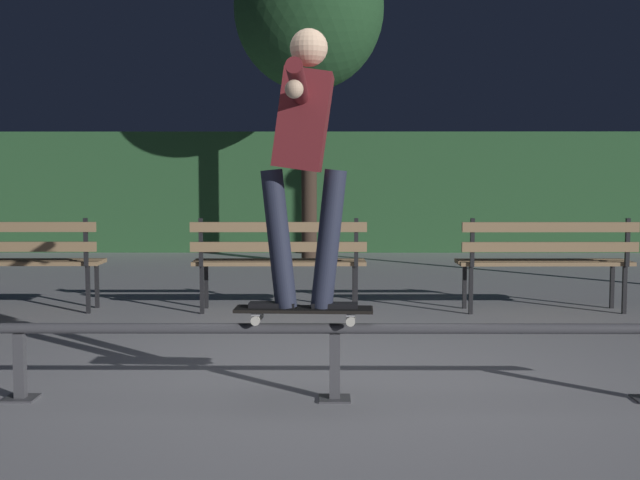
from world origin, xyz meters
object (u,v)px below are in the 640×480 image
park_bench_leftmost (13,255)px  park_bench_right_center (546,255)px  grind_rail (335,340)px  tree_behind_benches (309,10)px  skateboarder (304,144)px  park_bench_left_center (279,255)px  skateboard (304,310)px

park_bench_leftmost → park_bench_right_center: same height
grind_rail → tree_behind_benches: 7.99m
skateboarder → park_bench_left_center: size_ratio=0.97×
skateboard → skateboarder: skateboarder is taller
skateboarder → park_bench_left_center: bearing=95.7°
skateboard → park_bench_left_center: park_bench_left_center is taller
grind_rail → park_bench_left_center: park_bench_left_center is taller
skateboarder → park_bench_right_center: size_ratio=0.97×
park_bench_left_center → park_bench_right_center: same height
park_bench_leftmost → park_bench_left_center: same height
grind_rail → park_bench_right_center: bearing=56.7°
skateboard → skateboarder: size_ratio=0.51×
skateboarder → park_bench_right_center: skateboarder is taller
tree_behind_benches → skateboarder: bearing=-89.2°
tree_behind_benches → grind_rail: bearing=-87.8°
skateboard → park_bench_left_center: bearing=95.7°
park_bench_leftmost → park_bench_left_center: bearing=0.0°
skateboard → tree_behind_benches: 7.92m
park_bench_leftmost → park_bench_right_center: size_ratio=1.00×
park_bench_left_center → park_bench_right_center: (2.46, 0.00, 0.00)m
park_bench_right_center → park_bench_leftmost: bearing=180.0°
park_bench_left_center → skateboarder: bearing=-84.3°
tree_behind_benches → park_bench_right_center: bearing=-62.3°
park_bench_right_center → tree_behind_benches: tree_behind_benches is taller
grind_rail → skateboard: skateboard is taller
grind_rail → park_bench_leftmost: bearing=134.2°
park_bench_leftmost → park_bench_left_center: (2.46, 0.00, 0.00)m
grind_rail → skateboarder: bearing=-180.0°
skateboarder → park_bench_left_center: (-0.30, 3.01, -0.91)m
skateboarder → tree_behind_benches: (-0.10, 7.31, 2.11)m
park_bench_left_center → tree_behind_benches: size_ratio=0.34×
grind_rail → skateboard: (-0.18, 0.00, 0.17)m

